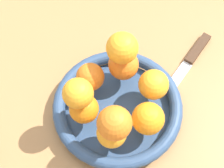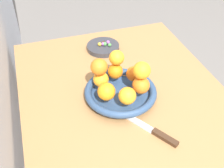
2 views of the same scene
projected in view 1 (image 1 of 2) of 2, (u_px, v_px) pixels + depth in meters
dining_table at (138, 110)px, 0.82m from camera, size 1.10×0.76×0.74m
fruit_bowl at (118, 107)px, 0.70m from camera, size 0.26×0.26×0.04m
orange_0 at (154, 85)px, 0.67m from camera, size 0.06×0.06×0.06m
orange_1 at (123, 65)px, 0.69m from camera, size 0.06×0.06×0.06m
orange_2 at (90, 77)px, 0.68m from camera, size 0.06×0.06×0.06m
orange_3 at (84, 109)px, 0.65m from camera, size 0.06×0.06×0.06m
orange_4 at (112, 133)px, 0.62m from camera, size 0.06×0.06×0.06m
orange_5 at (148, 119)px, 0.63m from camera, size 0.06×0.06×0.06m
orange_6 at (78, 93)px, 0.60m from camera, size 0.06×0.06×0.06m
orange_7 at (114, 123)px, 0.57m from camera, size 0.06×0.06×0.06m
orange_8 at (122, 48)px, 0.63m from camera, size 0.06×0.06×0.06m
knife at (184, 68)px, 0.76m from camera, size 0.23×0.16×0.01m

